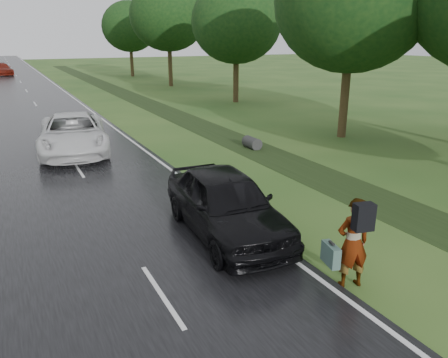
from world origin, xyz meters
TOP-DOWN VIEW (x-y plane):
  - edge_stripe_east at (6.75, 45.00)m, footprint 0.12×180.00m
  - drainage_ditch at (11.50, 18.71)m, footprint 2.20×120.00m
  - tree_east_b at (17.00, 10.00)m, footprint 7.60×7.60m
  - tree_east_c at (18.20, 24.00)m, footprint 7.00×7.00m
  - tree_east_d at (17.80, 38.00)m, footprint 8.00×8.00m
  - tree_east_f at (17.50, 52.00)m, footprint 7.20×7.20m
  - pedestrian at (7.17, -1.39)m, footprint 0.94×0.93m
  - white_pickup at (3.83, 12.84)m, footprint 3.69×6.52m
  - dark_sedan at (6.00, 2.00)m, footprint 2.39×5.22m
  - far_car_red at (1.81, 61.55)m, footprint 3.12×5.80m

SIDE VIEW (x-z plane):
  - drainage_ditch at x=11.50m, z-range -0.24..0.32m
  - edge_stripe_east at x=6.75m, z-range 0.04..0.05m
  - far_car_red at x=1.81m, z-range 0.04..1.64m
  - white_pickup at x=3.83m, z-range 0.04..1.76m
  - dark_sedan at x=6.00m, z-range 0.04..1.78m
  - pedestrian at x=7.17m, z-range 0.03..2.01m
  - tree_east_c at x=18.20m, z-range 1.49..10.78m
  - tree_east_f at x=17.50m, z-range 1.56..11.18m
  - tree_east_b at x=17.00m, z-range 1.63..11.74m
  - tree_east_d at x=17.80m, z-range 1.77..12.53m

